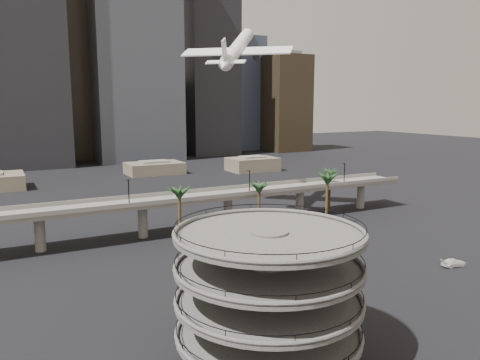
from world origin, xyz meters
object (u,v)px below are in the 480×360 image
car_a (220,286)px  car_c (454,263)px  parking_ramp (269,284)px  airborne_jet (237,49)px  car_b (296,264)px  overpass (187,202)px

car_a → car_c: 45.71m
car_c → parking_ramp: bearing=113.5°
parking_ramp → airborne_jet: 86.33m
airborne_jet → car_c: size_ratio=5.45×
airborne_jet → car_a: airborne_jet is taller
car_c → car_a: bearing=86.5°
car_b → car_c: bearing=-105.8°
overpass → car_a: 38.13m
overpass → car_c: 59.39m
car_a → car_b: 17.75m
airborne_jet → parking_ramp: bearing=-164.0°
airborne_jet → car_a: (-28.91, -48.89, -44.60)m
car_b → car_a: bearing=110.6°
parking_ramp → car_b: size_ratio=4.71×
parking_ramp → car_c: (48.77, 12.04, -9.11)m
car_a → car_b: size_ratio=0.91×
car_b → car_c: car_b is taller
car_b → car_c: (27.02, -13.49, -0.05)m
parking_ramp → car_b: 34.74m
parking_ramp → car_a: size_ratio=5.20×
airborne_jet → car_a: size_ratio=6.38×
overpass → car_c: size_ratio=26.01×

